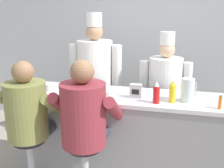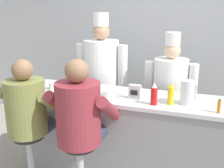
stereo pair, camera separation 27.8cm
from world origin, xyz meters
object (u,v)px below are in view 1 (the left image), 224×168
(cook_in_whites_near, at_px, (95,76))
(cook_in_whites_far, at_px, (165,91))
(hot_sauce_bottle_orange, at_px, (220,102))
(cereal_bowl, at_px, (110,93))
(ketchup_bottle_red, at_px, (156,93))
(coffee_mug_white, at_px, (50,88))
(water_pitcher_clear, at_px, (188,90))
(diner_seated_olive, at_px, (29,114))
(breakfast_plate, at_px, (67,93))
(mustard_bottle_yellow, at_px, (172,92))
(napkin_dispenser_chrome, at_px, (136,91))
(diner_seated_maroon, at_px, (85,117))
(coffee_mug_tan, at_px, (95,96))

(cook_in_whites_near, distance_m, cook_in_whites_far, 0.96)
(hot_sauce_bottle_orange, height_order, cereal_bowl, hot_sauce_bottle_orange)
(cook_in_whites_far, bearing_deg, cook_in_whites_near, 175.05)
(ketchup_bottle_red, xyz_separation_m, hot_sauce_bottle_orange, (0.58, -0.02, -0.04))
(coffee_mug_white, bearing_deg, hot_sauce_bottle_orange, -4.90)
(water_pitcher_clear, distance_m, diner_seated_olive, 1.57)
(breakfast_plate, bearing_deg, cook_in_whites_near, 85.53)
(cereal_bowl, xyz_separation_m, coffee_mug_white, (-0.70, 0.00, 0.01))
(mustard_bottle_yellow, distance_m, breakfast_plate, 1.11)
(ketchup_bottle_red, xyz_separation_m, water_pitcher_clear, (0.29, 0.12, 0.01))
(mustard_bottle_yellow, bearing_deg, cereal_bowl, 174.23)
(diner_seated_olive, height_order, cook_in_whites_near, cook_in_whites_near)
(mustard_bottle_yellow, xyz_separation_m, cook_in_whites_far, (-0.10, 0.75, -0.22))
(coffee_mug_white, relative_size, napkin_dispenser_chrome, 0.84)
(napkin_dispenser_chrome, distance_m, diner_seated_maroon, 0.63)
(mustard_bottle_yellow, xyz_separation_m, cereal_bowl, (-0.65, 0.07, -0.08))
(hot_sauce_bottle_orange, height_order, diner_seated_maroon, diner_seated_maroon)
(cereal_bowl, xyz_separation_m, cook_in_whites_near, (-0.40, 0.76, -0.02))
(breakfast_plate, bearing_deg, diner_seated_maroon, -50.45)
(diner_seated_olive, distance_m, cook_in_whites_near, 1.28)
(cook_in_whites_near, bearing_deg, diner_seated_olive, -103.19)
(water_pitcher_clear, height_order, coffee_mug_tan, water_pitcher_clear)
(breakfast_plate, height_order, diner_seated_olive, diner_seated_olive)
(cook_in_whites_far, bearing_deg, coffee_mug_tan, -127.73)
(coffee_mug_white, bearing_deg, cook_in_whites_far, 28.65)
(cereal_bowl, distance_m, cook_in_whites_near, 0.86)
(hot_sauce_bottle_orange, relative_size, water_pitcher_clear, 0.55)
(mustard_bottle_yellow, height_order, cereal_bowl, mustard_bottle_yellow)
(breakfast_plate, relative_size, diner_seated_olive, 0.15)
(coffee_mug_tan, height_order, cook_in_whites_far, cook_in_whites_far)
(water_pitcher_clear, xyz_separation_m, coffee_mug_white, (-1.49, 0.01, -0.08))
(mustard_bottle_yellow, distance_m, hot_sauce_bottle_orange, 0.44)
(ketchup_bottle_red, height_order, cereal_bowl, ketchup_bottle_red)
(breakfast_plate, bearing_deg, coffee_mug_white, 165.97)
(hot_sauce_bottle_orange, distance_m, diner_seated_maroon, 1.24)
(napkin_dispenser_chrome, bearing_deg, water_pitcher_clear, 0.42)
(cook_in_whites_near, bearing_deg, napkin_dispenser_chrome, -48.80)
(ketchup_bottle_red, xyz_separation_m, cook_in_whites_near, (-0.89, 0.89, -0.10))
(mustard_bottle_yellow, height_order, coffee_mug_white, mustard_bottle_yellow)
(napkin_dispenser_chrome, bearing_deg, breakfast_plate, -176.42)
(ketchup_bottle_red, distance_m, cook_in_whites_far, 0.84)
(hot_sauce_bottle_orange, bearing_deg, cereal_bowl, 172.03)
(cereal_bowl, relative_size, coffee_mug_tan, 1.20)
(hot_sauce_bottle_orange, xyz_separation_m, coffee_mug_tan, (-1.19, -0.02, -0.02))
(breakfast_plate, bearing_deg, mustard_bottle_yellow, -0.44)
(ketchup_bottle_red, distance_m, cook_in_whites_near, 1.27)
(cook_in_whites_far, bearing_deg, breakfast_plate, -143.87)
(diner_seated_olive, relative_size, cook_in_whites_near, 0.78)
(hot_sauce_bottle_orange, xyz_separation_m, cook_in_whites_far, (-0.53, 0.83, -0.18))
(cereal_bowl, xyz_separation_m, diner_seated_maroon, (-0.12, -0.47, -0.10))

